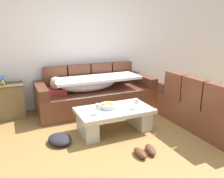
% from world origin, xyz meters
% --- Properties ---
extents(ground_plane, '(14.00, 14.00, 0.00)m').
position_xyz_m(ground_plane, '(0.00, 0.00, 0.00)').
color(ground_plane, olive).
extents(back_wall, '(9.00, 0.10, 2.70)m').
position_xyz_m(back_wall, '(0.00, 2.15, 1.35)').
color(back_wall, silver).
rests_on(back_wall, ground_plane).
extents(couch_along_wall, '(2.34, 0.92, 0.88)m').
position_xyz_m(couch_along_wall, '(0.17, 1.62, 0.33)').
color(couch_along_wall, brown).
rests_on(couch_along_wall, ground_plane).
extents(couch_near_window, '(0.92, 1.74, 0.88)m').
position_xyz_m(couch_near_window, '(1.64, 0.02, 0.33)').
color(couch_near_window, brown).
rests_on(couch_near_window, ground_plane).
extents(coffee_table, '(1.20, 0.68, 0.38)m').
position_xyz_m(coffee_table, '(0.12, 0.53, 0.24)').
color(coffee_table, beige).
rests_on(coffee_table, ground_plane).
extents(fruit_bowl, '(0.28, 0.28, 0.10)m').
position_xyz_m(fruit_bowl, '(0.05, 0.60, 0.42)').
color(fruit_bowl, silver).
rests_on(fruit_bowl, coffee_table).
extents(wine_glass_near_left, '(0.07, 0.07, 0.17)m').
position_xyz_m(wine_glass_near_left, '(-0.20, 0.41, 0.50)').
color(wine_glass_near_left, silver).
rests_on(wine_glass_near_left, coffee_table).
extents(wine_glass_near_right, '(0.07, 0.07, 0.17)m').
position_xyz_m(wine_glass_near_right, '(0.44, 0.40, 0.50)').
color(wine_glass_near_right, silver).
rests_on(wine_glass_near_right, coffee_table).
extents(open_magazine, '(0.31, 0.26, 0.01)m').
position_xyz_m(open_magazine, '(0.32, 0.55, 0.39)').
color(open_magazine, white).
rests_on(open_magazine, coffee_table).
extents(side_cabinet, '(0.72, 0.44, 0.64)m').
position_xyz_m(side_cabinet, '(-1.51, 1.85, 0.32)').
color(side_cabinet, brown).
rests_on(side_cabinet, ground_plane).
extents(book_stack_on_cabinet, '(0.19, 0.23, 0.14)m').
position_xyz_m(book_stack_on_cabinet, '(-1.53, 1.85, 0.70)').
color(book_stack_on_cabinet, '#B76623').
rests_on(book_stack_on_cabinet, side_cabinet).
extents(pair_of_shoes, '(0.32, 0.30, 0.09)m').
position_xyz_m(pair_of_shoes, '(0.20, -0.30, 0.04)').
color(pair_of_shoes, '#59331E').
rests_on(pair_of_shoes, ground_plane).
extents(crumpled_garment, '(0.43, 0.48, 0.12)m').
position_xyz_m(crumpled_garment, '(-0.78, 0.48, 0.06)').
color(crumpled_garment, '#232328').
rests_on(crumpled_garment, ground_plane).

